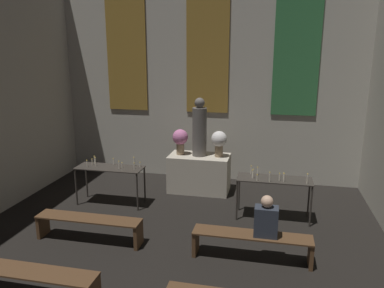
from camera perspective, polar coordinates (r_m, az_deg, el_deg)
wall_back at (r=9.38m, az=2.44°, el=10.99°), size 7.68×0.16×5.40m
altar at (r=8.81m, az=1.12°, el=-4.46°), size 1.40×0.76×0.86m
statue at (r=8.53m, az=1.15°, el=2.24°), size 0.33×0.33×1.34m
flower_vase_left at (r=8.68m, az=-1.80°, el=0.77°), size 0.36×0.36×0.60m
flower_vase_right at (r=8.51m, az=4.14°, el=0.47°), size 0.36×0.36×0.60m
candle_rack_left at (r=8.17m, az=-12.39°, el=-4.09°), size 1.44×0.52×1.03m
candle_rack_right at (r=7.46m, az=12.38°, el=-5.86°), size 1.44×0.52×1.03m
pew_third_left at (r=5.65m, az=-23.47°, el=-18.29°), size 1.86×0.36×0.44m
pew_back_left at (r=6.85m, az=-15.44°, el=-11.66°), size 1.86×0.36×0.44m
pew_back_right at (r=6.15m, az=9.08°, el=-14.39°), size 1.86×0.36×0.44m
person_seated at (r=5.97m, az=11.24°, el=-11.10°), size 0.36×0.24×0.66m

